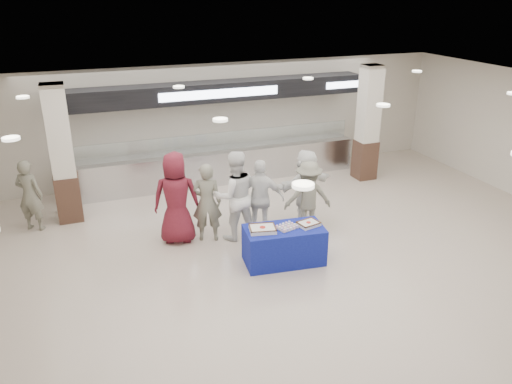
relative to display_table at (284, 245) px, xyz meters
name	(u,v)px	position (x,y,z in m)	size (l,w,h in m)	color
ground	(300,276)	(0.08, -0.60, -0.38)	(14.00, 14.00, 0.00)	beige
serving_line	(218,142)	(0.09, 4.80, 0.78)	(8.70, 0.85, 2.80)	silver
column_left	(63,158)	(-3.92, 3.60, 1.15)	(0.55, 0.55, 3.20)	#3A231A
column_right	(368,126)	(4.08, 3.60, 1.15)	(0.55, 0.55, 3.20)	#3A231A
display_table	(284,245)	(0.00, 0.00, 0.00)	(1.55, 0.78, 0.75)	#152396
sheet_cake_left	(263,229)	(-0.45, 0.03, 0.43)	(0.57, 0.48, 0.10)	white
sheet_cake_right	(308,223)	(0.49, -0.06, 0.42)	(0.46, 0.39, 0.09)	white
cupcake_tray	(287,227)	(0.05, -0.02, 0.41)	(0.45, 0.38, 0.06)	#A8A8AD
civilian_maroon	(176,198)	(-1.77, 1.63, 0.62)	(0.98, 0.64, 2.00)	maroon
soldier_a	(207,202)	(-1.15, 1.48, 0.50)	(0.64, 0.42, 1.74)	slate
chef_tall	(235,196)	(-0.56, 1.35, 0.61)	(0.96, 0.75, 1.98)	white
chef_short	(261,199)	(-0.01, 1.27, 0.50)	(1.02, 0.43, 1.75)	white
soldier_b	(308,196)	(1.07, 1.13, 0.44)	(1.05, 0.60, 1.63)	slate
civilian_white	(306,187)	(1.19, 1.53, 0.51)	(1.63, 0.52, 1.76)	white
soldier_bg	(30,195)	(-4.70, 3.35, 0.45)	(0.60, 0.40, 1.66)	slate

